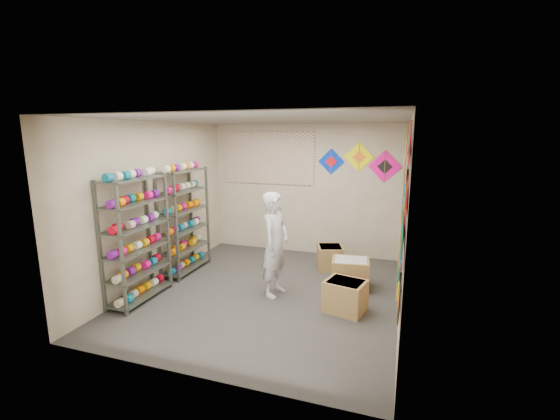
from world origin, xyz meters
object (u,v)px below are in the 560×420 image
(shelf_rack_back, at_px, (184,221))
(carton_a, at_px, (345,296))
(shopkeeper, at_px, (275,244))
(shelf_rack_front, at_px, (137,240))
(carton_c, at_px, (330,257))
(carton_b, at_px, (350,274))

(shelf_rack_back, relative_size, carton_a, 3.49)
(shelf_rack_back, relative_size, shopkeeper, 1.16)
(shelf_rack_front, xyz_separation_m, carton_c, (2.52, 2.23, -0.73))
(carton_b, bearing_deg, carton_c, 114.82)
(carton_a, distance_m, carton_c, 1.73)
(shelf_rack_back, height_order, carton_b, shelf_rack_back)
(shelf_rack_back, height_order, shopkeeper, shelf_rack_back)
(carton_a, bearing_deg, carton_b, 106.64)
(carton_a, bearing_deg, shopkeeper, -178.65)
(shopkeeper, distance_m, carton_b, 1.38)
(shopkeeper, bearing_deg, shelf_rack_front, 120.76)
(carton_c, bearing_deg, carton_a, -89.90)
(shopkeeper, relative_size, carton_a, 3.01)
(shelf_rack_back, relative_size, carton_b, 3.20)
(shelf_rack_front, height_order, shelf_rack_back, same)
(shelf_rack_front, xyz_separation_m, shelf_rack_back, (0.00, 1.30, 0.00))
(shelf_rack_back, distance_m, carton_b, 3.08)
(carton_a, height_order, carton_c, carton_a)
(shelf_rack_front, relative_size, carton_a, 3.49)
(shopkeeper, xyz_separation_m, carton_b, (1.09, 0.63, -0.58))
(carton_b, bearing_deg, shopkeeper, -157.16)
(shelf_rack_front, height_order, shopkeeper, shelf_rack_front)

